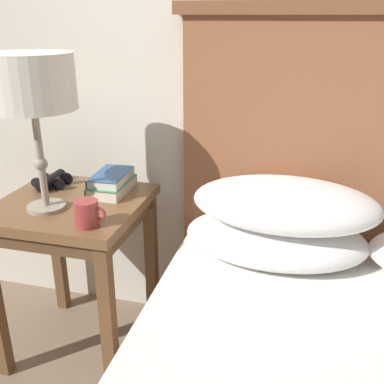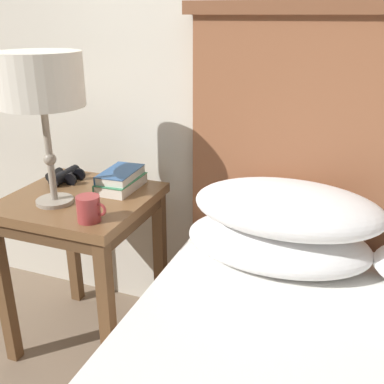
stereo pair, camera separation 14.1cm
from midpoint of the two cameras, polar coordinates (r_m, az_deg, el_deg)
name	(u,v)px [view 2 (the right image)]	position (r m, az deg, el deg)	size (l,w,h in m)	color
wall_back	(240,1)	(1.69, 8.67, 22.90)	(8.00, 0.06, 2.60)	beige
nightstand	(82,220)	(1.72, -11.56, -3.55)	(0.51, 0.49, 0.64)	brown
table_lamp	(41,83)	(1.53, -16.16, 13.11)	(0.28, 0.28, 0.51)	gray
book_on_nightstand	(121,184)	(1.72, -6.73, 1.00)	(0.12, 0.21, 0.04)	silver
book_stacked_on_top	(120,174)	(1.71, -6.83, 2.21)	(0.13, 0.21, 0.03)	silver
binoculars_pair	(65,176)	(1.84, -13.72, 1.99)	(0.14, 0.16, 0.05)	black
coffee_mug	(89,209)	(1.45, -10.27, -2.17)	(0.10, 0.08, 0.08)	#993333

